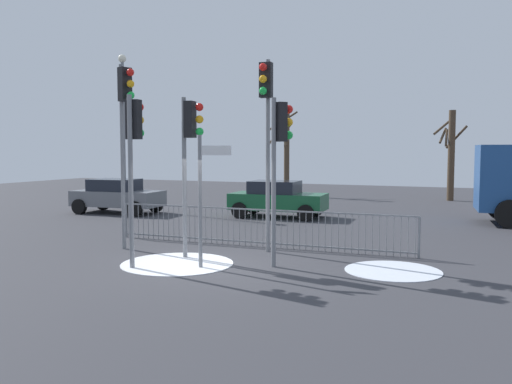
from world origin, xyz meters
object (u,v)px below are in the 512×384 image
Objects in this scene: car_grey_far at (117,195)px; bare_tree_centre at (286,147)px; traffic_light_foreground_right at (190,141)px; direction_sign_post at (203,194)px; traffic_light_rear_right at (125,115)px; car_green_mid at (277,198)px; street_lamp at (123,116)px; bare_tree_left at (451,153)px; traffic_light_foreground_left at (266,112)px; traffic_light_mid_right at (134,142)px; traffic_light_mid_left at (279,144)px.

bare_tree_centre is at bearing 68.53° from car_grey_far.
traffic_light_foreground_right is 1.31× the size of direction_sign_post.
traffic_light_rear_right reaches higher than direction_sign_post.
street_lamp reaches higher than car_green_mid.
traffic_light_foreground_right reaches higher than car_green_mid.
bare_tree_centre reaches higher than car_green_mid.
traffic_light_rear_right is at bearing 148.11° from direction_sign_post.
traffic_light_rear_right is at bearing -106.88° from traffic_light_foreground_right.
bare_tree_left is at bearing 157.19° from traffic_light_foreground_right.
direction_sign_post reaches higher than car_green_mid.
direction_sign_post is at bearing -45.51° from street_lamp.
traffic_light_foreground_right is at bearing 39.79° from traffic_light_foreground_left.
direction_sign_post is (3.04, -1.22, -1.95)m from traffic_light_rear_right.
direction_sign_post is at bearing -75.26° from bare_tree_centre.
traffic_light_foreground_right is 0.76× the size of bare_tree_centre.
direction_sign_post is at bearing -47.19° from car_grey_far.
direction_sign_post reaches higher than car_grey_far.
street_lamp is at bearing -142.42° from bare_tree_left.
car_green_mid is (-0.31, 9.99, -2.14)m from traffic_light_mid_right.
bare_tree_left is at bearing 176.00° from traffic_light_rear_right.
car_grey_far is at bearing 127.00° from direction_sign_post.
traffic_light_rear_right is 3.83m from traffic_light_foreground_left.
car_grey_far is 3.83m from street_lamp.
traffic_light_foreground_right is at bearing -46.81° from car_grey_far.
bare_tree_centre is at bearing 104.26° from car_green_mid.
car_green_mid is (-3.34, 8.59, -2.10)m from traffic_light_mid_left.
traffic_light_rear_right is 9.29m from car_grey_far.
traffic_light_rear_right is (-2.20, 0.34, 0.71)m from traffic_light_foreground_right.
traffic_light_mid_left is 1.28× the size of direction_sign_post.
traffic_light_mid_left is 2.38m from traffic_light_foreground_right.
street_lamp is (-8.47, 8.59, 1.31)m from traffic_light_foreground_right.
bare_tree_centre is (4.20, 9.93, -1.40)m from street_lamp.
car_green_mid is at bearing -171.49° from traffic_light_rear_right.
traffic_light_foreground_left is 1.66× the size of direction_sign_post.
traffic_light_mid_right is 1.98m from direction_sign_post.
traffic_light_foreground_right reaches higher than traffic_light_mid_right.
traffic_light_mid_left is 12.63m from car_grey_far.
bare_tree_centre reaches higher than traffic_light_foreground_right.
traffic_light_foreground_left is at bearing 123.48° from traffic_light_rear_right.
traffic_light_rear_right is at bearing 128.58° from traffic_light_mid_right.
traffic_light_rear_right is at bearing -102.65° from car_green_mid.
car_grey_far is at bearing -140.73° from traffic_light_foreground_right.
traffic_light_foreground_right is at bearing 62.46° from traffic_light_mid_right.
traffic_light_mid_left is 19.69m from bare_tree_centre.
traffic_light_mid_left is at bearing -72.84° from car_green_mid.
bare_tree_left is at bearing -105.38° from traffic_light_foreground_left.
bare_tree_centre is at bearing 94.73° from direction_sign_post.
direction_sign_post is 0.78× the size of car_grey_far.
bare_tree_left is at bearing 56.12° from car_green_mid.
traffic_light_foreground_left is 8.11m from car_green_mid.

